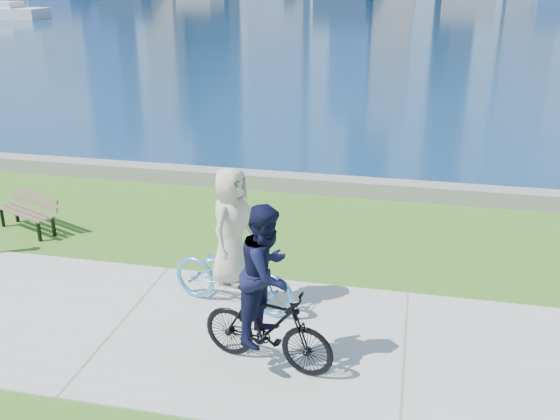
{
  "coord_description": "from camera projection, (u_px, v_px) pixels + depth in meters",
  "views": [
    {
      "loc": [
        3.9,
        -7.12,
        4.76
      ],
      "look_at": [
        1.87,
        2.1,
        1.1
      ],
      "focal_mm": 40.0,
      "sensor_mm": 36.0,
      "label": 1
    }
  ],
  "objects": [
    {
      "name": "park_bench",
      "position": [
        29.0,
        209.0,
        12.01
      ],
      "size": [
        1.46,
        0.98,
        0.71
      ],
      "rotation": [
        0.0,
        0.0,
        -0.41
      ],
      "color": "black",
      "rests_on": "ground"
    },
    {
      "name": "cyclist_man",
      "position": [
        267.0,
        301.0,
        7.67
      ],
      "size": [
        0.89,
        1.85,
        2.19
      ],
      "rotation": [
        0.0,
        0.0,
        1.35
      ],
      "color": "black",
      "rests_on": "ground"
    },
    {
      "name": "cyclist_woman",
      "position": [
        232.0,
        257.0,
        9.09
      ],
      "size": [
        1.13,
        2.11,
        2.18
      ],
      "rotation": [
        0.0,
        0.0,
        1.34
      ],
      "color": "#589ED6",
      "rests_on": "ground"
    },
    {
      "name": "bay_water",
      "position": [
        390.0,
        11.0,
        74.54
      ],
      "size": [
        320.0,
        131.0,
        0.01
      ],
      "primitive_type": "cube",
      "color": "navy",
      "rests_on": "ground"
    },
    {
      "name": "concrete_path",
      "position": [
        122.0,
        322.0,
        8.98
      ],
      "size": [
        80.0,
        3.5,
        0.02
      ],
      "primitive_type": "cube",
      "color": "#ACADA7",
      "rests_on": "ground"
    },
    {
      "name": "seawall",
      "position": [
        240.0,
        179.0,
        14.57
      ],
      "size": [
        90.0,
        0.5,
        0.35
      ],
      "primitive_type": "cube",
      "color": "gray",
      "rests_on": "ground"
    },
    {
      "name": "ground",
      "position": [
        122.0,
        322.0,
        8.98
      ],
      "size": [
        320.0,
        320.0,
        0.0
      ],
      "primitive_type": "plane",
      "color": "#366A1C",
      "rests_on": "ground"
    }
  ]
}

